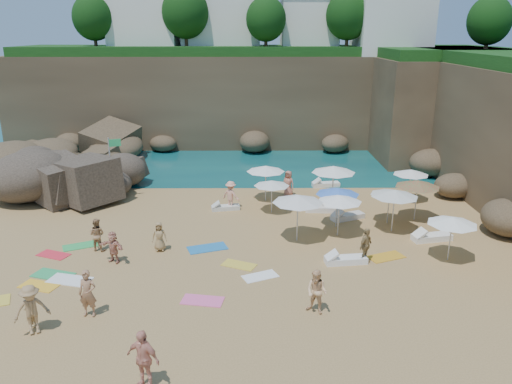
{
  "coord_description": "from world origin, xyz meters",
  "views": [
    {
      "loc": [
        1.82,
        -21.99,
        10.11
      ],
      "look_at": [
        2.0,
        3.0,
        2.0
      ],
      "focal_mm": 35.0,
      "sensor_mm": 36.0,
      "label": 1
    }
  ],
  "objects_px": {
    "rock_outcrop": "(84,193)",
    "parasol_0": "(272,183)",
    "lounger_0": "(322,209)",
    "person_stand_3": "(366,246)",
    "person_stand_6": "(30,311)",
    "person_stand_1": "(97,235)",
    "person_stand_4": "(288,184)",
    "person_stand_5": "(90,170)",
    "parasol_1": "(266,169)",
    "person_stand_2": "(231,195)",
    "parasol_2": "(411,172)",
    "flag_pole": "(112,161)"
  },
  "relations": [
    {
      "from": "rock_outcrop",
      "to": "parasol_0",
      "type": "height_order",
      "value": "parasol_0"
    },
    {
      "from": "parasol_0",
      "to": "lounger_0",
      "type": "xyz_separation_m",
      "value": [
        2.99,
        0.13,
        -1.63
      ]
    },
    {
      "from": "person_stand_3",
      "to": "person_stand_6",
      "type": "bearing_deg",
      "value": 153.19
    },
    {
      "from": "person_stand_6",
      "to": "person_stand_3",
      "type": "bearing_deg",
      "value": 112.87
    },
    {
      "from": "rock_outcrop",
      "to": "person_stand_1",
      "type": "height_order",
      "value": "person_stand_1"
    },
    {
      "from": "person_stand_4",
      "to": "person_stand_5",
      "type": "distance_m",
      "value": 14.07
    },
    {
      "from": "lounger_0",
      "to": "person_stand_1",
      "type": "height_order",
      "value": "person_stand_1"
    },
    {
      "from": "parasol_1",
      "to": "person_stand_1",
      "type": "distance_m",
      "value": 11.15
    },
    {
      "from": "person_stand_2",
      "to": "person_stand_6",
      "type": "distance_m",
      "value": 14.12
    },
    {
      "from": "parasol_2",
      "to": "person_stand_2",
      "type": "relative_size",
      "value": 1.26
    },
    {
      "from": "parasol_1",
      "to": "person_stand_6",
      "type": "height_order",
      "value": "parasol_1"
    },
    {
      "from": "person_stand_4",
      "to": "parasol_1",
      "type": "bearing_deg",
      "value": -118.3
    },
    {
      "from": "parasol_0",
      "to": "parasol_1",
      "type": "relative_size",
      "value": 0.87
    },
    {
      "from": "parasol_0",
      "to": "person_stand_6",
      "type": "xyz_separation_m",
      "value": [
        -8.94,
        -11.89,
        -1.05
      ]
    },
    {
      "from": "parasol_1",
      "to": "parasol_2",
      "type": "distance_m",
      "value": 8.89
    },
    {
      "from": "flag_pole",
      "to": "lounger_0",
      "type": "bearing_deg",
      "value": -9.89
    },
    {
      "from": "parasol_1",
      "to": "person_stand_5",
      "type": "bearing_deg",
      "value": 161.08
    },
    {
      "from": "person_stand_4",
      "to": "parasol_0",
      "type": "bearing_deg",
      "value": -78.36
    },
    {
      "from": "person_stand_1",
      "to": "parasol_1",
      "type": "bearing_deg",
      "value": -125.32
    },
    {
      "from": "person_stand_6",
      "to": "person_stand_5",
      "type": "bearing_deg",
      "value": -168.28
    },
    {
      "from": "parasol_0",
      "to": "person_stand_1",
      "type": "relative_size",
      "value": 1.27
    },
    {
      "from": "rock_outcrop",
      "to": "parasol_0",
      "type": "bearing_deg",
      "value": -17.15
    },
    {
      "from": "lounger_0",
      "to": "person_stand_3",
      "type": "xyz_separation_m",
      "value": [
        1.04,
        -6.75,
        0.68
      ]
    },
    {
      "from": "parasol_1",
      "to": "person_stand_2",
      "type": "xyz_separation_m",
      "value": [
        -2.09,
        -1.57,
        -1.19
      ]
    },
    {
      "from": "lounger_0",
      "to": "person_stand_5",
      "type": "xyz_separation_m",
      "value": [
        -15.47,
        6.24,
        0.68
      ]
    },
    {
      "from": "rock_outcrop",
      "to": "person_stand_2",
      "type": "bearing_deg",
      "value": -17.79
    },
    {
      "from": "parasol_2",
      "to": "person_stand_5",
      "type": "distance_m",
      "value": 21.56
    },
    {
      "from": "flag_pole",
      "to": "person_stand_1",
      "type": "xyz_separation_m",
      "value": [
        1.12,
        -7.53,
        -1.72
      ]
    },
    {
      "from": "person_stand_1",
      "to": "flag_pole",
      "type": "bearing_deg",
      "value": -68.62
    },
    {
      "from": "person_stand_5",
      "to": "parasol_0",
      "type": "bearing_deg",
      "value": -31.17
    },
    {
      "from": "parasol_0",
      "to": "parasol_1",
      "type": "bearing_deg",
      "value": 97.56
    },
    {
      "from": "person_stand_4",
      "to": "parasol_2",
      "type": "bearing_deg",
      "value": 25.25
    },
    {
      "from": "parasol_0",
      "to": "parasol_2",
      "type": "height_order",
      "value": "parasol_2"
    },
    {
      "from": "person_stand_1",
      "to": "person_stand_2",
      "type": "bearing_deg",
      "value": -123.85
    },
    {
      "from": "parasol_0",
      "to": "lounger_0",
      "type": "height_order",
      "value": "parasol_0"
    },
    {
      "from": "flag_pole",
      "to": "parasol_0",
      "type": "height_order",
      "value": "flag_pole"
    },
    {
      "from": "flag_pole",
      "to": "person_stand_6",
      "type": "relative_size",
      "value": 2.69
    },
    {
      "from": "rock_outcrop",
      "to": "lounger_0",
      "type": "bearing_deg",
      "value": -13.44
    },
    {
      "from": "flag_pole",
      "to": "person_stand_6",
      "type": "distance_m",
      "value": 14.36
    },
    {
      "from": "parasol_1",
      "to": "flag_pole",
      "type": "bearing_deg",
      "value": 179.09
    },
    {
      "from": "parasol_2",
      "to": "person_stand_1",
      "type": "height_order",
      "value": "parasol_2"
    },
    {
      "from": "person_stand_4",
      "to": "person_stand_6",
      "type": "relative_size",
      "value": 1.14
    },
    {
      "from": "person_stand_4",
      "to": "person_stand_6",
      "type": "bearing_deg",
      "value": -91.07
    },
    {
      "from": "lounger_0",
      "to": "person_stand_2",
      "type": "distance_m",
      "value": 5.43
    },
    {
      "from": "parasol_1",
      "to": "parasol_2",
      "type": "xyz_separation_m",
      "value": [
        8.88,
        -0.23,
        -0.18
      ]
    },
    {
      "from": "person_stand_1",
      "to": "person_stand_5",
      "type": "xyz_separation_m",
      "value": [
        -3.92,
        11.56,
        0.02
      ]
    },
    {
      "from": "person_stand_5",
      "to": "person_stand_6",
      "type": "relative_size",
      "value": 1.13
    },
    {
      "from": "parasol_1",
      "to": "person_stand_2",
      "type": "distance_m",
      "value": 2.87
    },
    {
      "from": "person_stand_2",
      "to": "person_stand_5",
      "type": "xyz_separation_m",
      "value": [
        -10.1,
        5.75,
        -0.02
      ]
    },
    {
      "from": "flag_pole",
      "to": "person_stand_3",
      "type": "distance_m",
      "value": 16.46
    }
  ]
}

